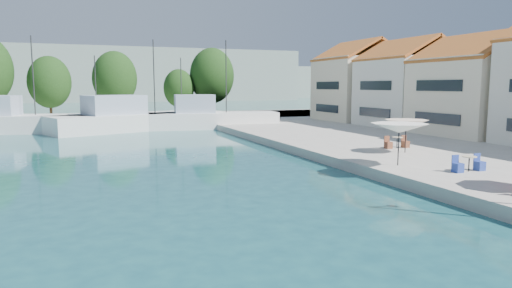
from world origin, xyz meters
name	(u,v)px	position (x,y,z in m)	size (l,w,h in m)	color
quay_right	(486,143)	(22.00, 30.00, 0.30)	(32.00, 92.00, 0.60)	#A19B92
quay_far	(79,120)	(-8.00, 67.00, 0.30)	(90.00, 16.00, 0.60)	#A19B92
hill_east	(208,82)	(40.00, 180.00, 6.00)	(140.00, 40.00, 12.00)	gray
building_04	(478,83)	(24.00, 33.00, 5.02)	(9.00, 8.80, 9.20)	beige
building_05	(408,81)	(24.00, 42.00, 5.26)	(8.40, 8.80, 9.70)	silver
building_06	(359,80)	(24.00, 51.00, 5.50)	(9.00, 8.80, 10.20)	beige
trawler_02	(13,122)	(-14.25, 55.57, 1.07)	(17.86, 8.12, 10.20)	silver
trawler_03	(136,120)	(-2.26, 53.96, 1.07)	(19.55, 11.45, 10.20)	silver
trawler_04	(211,119)	(5.80, 52.68, 1.07)	(14.64, 5.51, 10.20)	white
tree_05	(49,82)	(-11.38, 69.09, 5.24)	(5.43, 5.43, 8.04)	#3F2B19
tree_06	(115,79)	(-3.12, 69.58, 5.75)	(6.03, 6.03, 8.93)	#3F2B19
tree_07	(179,88)	(5.88, 70.26, 4.40)	(4.45, 4.45, 6.59)	#3F2B19
tree_08	(212,76)	(10.92, 70.18, 6.26)	(6.63, 6.63, 9.81)	#3F2B19
umbrella_white	(399,128)	(7.76, 22.79, 2.59)	(3.00, 3.00, 2.24)	black
umbrella_cream	(406,124)	(11.22, 26.47, 2.43)	(2.73, 2.73, 2.08)	black
cafe_table_02	(469,166)	(9.89, 20.10, 0.89)	(1.82, 0.70, 0.76)	black
cafe_table_03	(397,144)	(12.04, 28.30, 0.89)	(1.82, 0.70, 0.76)	black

